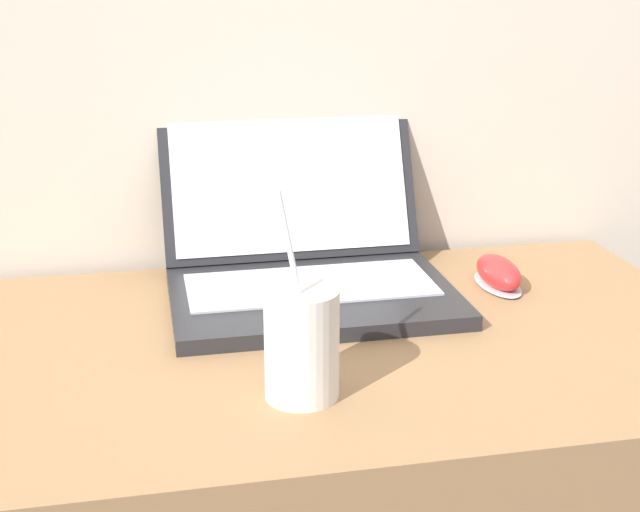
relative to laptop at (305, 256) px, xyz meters
name	(u,v)px	position (x,y,z in m)	size (l,w,h in m)	color
laptop	(305,256)	(0.00, 0.00, 0.00)	(0.37, 0.35, 0.23)	#232326
drink_cup	(302,342)	(-0.06, -0.31, 0.01)	(0.08, 0.08, 0.22)	silver
computer_mouse	(498,274)	(0.27, -0.04, -0.03)	(0.05, 0.11, 0.04)	#B2B2B7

